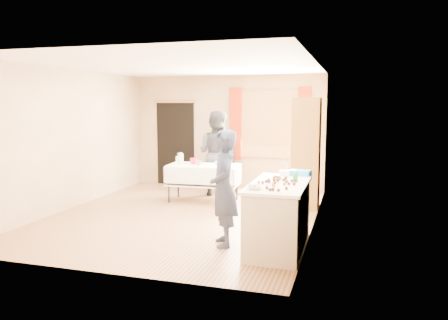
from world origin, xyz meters
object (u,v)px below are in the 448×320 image
(counter, at_px, (279,216))
(party_table, at_px, (203,179))
(cabinet, at_px, (306,153))
(girl, at_px, (224,188))
(woman, at_px, (217,153))
(chair, at_px, (226,177))

(counter, bearing_deg, party_table, 128.55)
(cabinet, height_order, counter, cabinet)
(cabinet, bearing_deg, party_table, -177.85)
(girl, height_order, woman, woman)
(counter, height_order, chair, chair)
(chair, relative_size, woman, 0.60)
(cabinet, xyz_separation_m, chair, (-1.87, 0.99, -0.71))
(counter, relative_size, chair, 1.44)
(girl, distance_m, woman, 3.36)
(counter, bearing_deg, cabinet, 87.70)
(chair, bearing_deg, party_table, -122.28)
(cabinet, distance_m, counter, 2.56)
(cabinet, relative_size, chair, 1.90)
(chair, distance_m, woman, 0.71)
(girl, bearing_deg, party_table, -179.55)
(party_table, bearing_deg, woman, 80.47)
(girl, bearing_deg, chair, 171.23)
(party_table, height_order, chair, chair)
(cabinet, xyz_separation_m, girl, (-0.86, -2.58, -0.23))
(woman, bearing_deg, counter, 136.97)
(girl, xyz_separation_m, woman, (-1.10, 3.17, 0.10))
(cabinet, relative_size, girl, 1.28)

